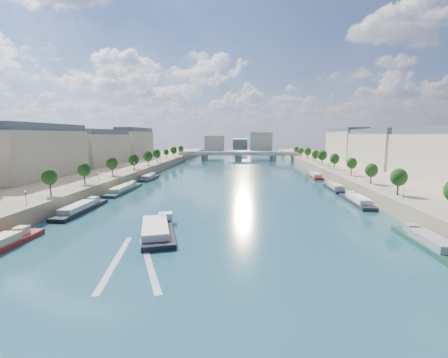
# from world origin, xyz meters

# --- Properties ---
(ground) EXTENTS (700.00, 700.00, 0.00)m
(ground) POSITION_xyz_m (0.00, 100.00, 0.00)
(ground) COLOR #0D2C3D
(ground) RESTS_ON ground
(quay_left) EXTENTS (44.00, 520.00, 5.00)m
(quay_left) POSITION_xyz_m (-72.00, 100.00, 2.50)
(quay_left) COLOR #9E8460
(quay_left) RESTS_ON ground
(quay_right) EXTENTS (44.00, 520.00, 5.00)m
(quay_right) POSITION_xyz_m (72.00, 100.00, 2.50)
(quay_right) COLOR #9E8460
(quay_right) RESTS_ON ground
(pave_left) EXTENTS (14.00, 520.00, 0.10)m
(pave_left) POSITION_xyz_m (-57.00, 100.00, 5.05)
(pave_left) COLOR gray
(pave_left) RESTS_ON quay_left
(pave_right) EXTENTS (14.00, 520.00, 0.10)m
(pave_right) POSITION_xyz_m (57.00, 100.00, 5.05)
(pave_right) COLOR gray
(pave_right) RESTS_ON quay_right
(trees_left) EXTENTS (4.80, 268.80, 8.26)m
(trees_left) POSITION_xyz_m (-55.00, 102.00, 10.48)
(trees_left) COLOR #382B1E
(trees_left) RESTS_ON ground
(trees_right) EXTENTS (4.80, 268.80, 8.26)m
(trees_right) POSITION_xyz_m (55.00, 110.00, 10.48)
(trees_right) COLOR #382B1E
(trees_right) RESTS_ON ground
(lamps_left) EXTENTS (0.36, 200.36, 4.28)m
(lamps_left) POSITION_xyz_m (-52.50, 90.00, 7.78)
(lamps_left) COLOR black
(lamps_left) RESTS_ON ground
(lamps_right) EXTENTS (0.36, 200.36, 4.28)m
(lamps_right) POSITION_xyz_m (52.50, 105.00, 7.78)
(lamps_right) COLOR black
(lamps_right) RESTS_ON ground
(buildings_left) EXTENTS (16.00, 226.00, 23.20)m
(buildings_left) POSITION_xyz_m (-85.00, 112.00, 16.45)
(buildings_left) COLOR #B7A68D
(buildings_left) RESTS_ON ground
(buildings_right) EXTENTS (16.00, 226.00, 23.20)m
(buildings_right) POSITION_xyz_m (85.00, 112.00, 16.45)
(buildings_right) COLOR #B7A68D
(buildings_right) RESTS_ON ground
(skyline) EXTENTS (79.00, 42.00, 22.00)m
(skyline) POSITION_xyz_m (3.19, 319.52, 14.66)
(skyline) COLOR #B7A68D
(skyline) RESTS_ON ground
(bridge) EXTENTS (112.00, 12.00, 8.15)m
(bridge) POSITION_xyz_m (0.00, 236.40, 5.08)
(bridge) COLOR #C1B79E
(bridge) RESTS_ON ground
(tour_barge) EXTENTS (14.48, 26.31, 3.61)m
(tour_barge) POSITION_xyz_m (-15.50, 25.21, 0.91)
(tour_barge) COLOR black
(tour_barge) RESTS_ON ground
(wake) EXTENTS (15.27, 25.79, 0.04)m
(wake) POSITION_xyz_m (-15.50, 8.54, 0.02)
(wake) COLOR silver
(wake) RESTS_ON ground
(moored_barges_left) EXTENTS (5.00, 160.30, 3.60)m
(moored_barges_left) POSITION_xyz_m (-45.50, 43.87, 0.84)
(moored_barges_left) COLOR #181F36
(moored_barges_left) RESTS_ON ground
(moored_barges_right) EXTENTS (5.00, 165.08, 3.60)m
(moored_barges_right) POSITION_xyz_m (45.50, 53.44, 0.84)
(moored_barges_right) COLOR black
(moored_barges_right) RESTS_ON ground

